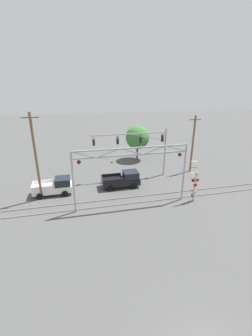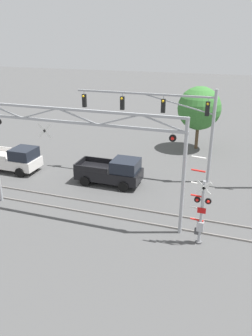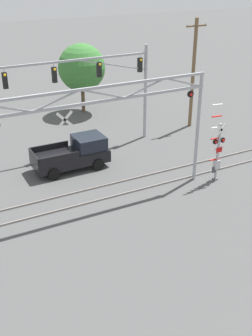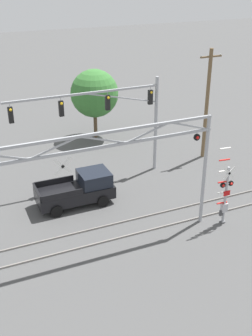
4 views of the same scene
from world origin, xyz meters
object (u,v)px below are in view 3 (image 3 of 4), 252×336
at_px(traffic_signal_span, 108,78).
at_px(utility_pole_right, 193,73).
at_px(pickup_truck_lead, 75,154).
at_px(crossing_signal_mast, 217,152).
at_px(background_tree_beyond_span, 82,68).
at_px(crossing_gantry, 103,121).

height_order(traffic_signal_span, utility_pole_right, utility_pole_right).
height_order(pickup_truck_lead, utility_pole_right, utility_pole_right).
bearing_deg(crossing_signal_mast, pickup_truck_lead, 141.42).
bearing_deg(crossing_signal_mast, background_tree_beyond_span, 97.81).
relative_size(crossing_gantry, pickup_truck_lead, 2.54).
relative_size(traffic_signal_span, utility_pole_right, 1.26).
bearing_deg(background_tree_beyond_span, utility_pole_right, -48.89).
bearing_deg(traffic_signal_span, utility_pole_right, 3.07).
height_order(utility_pole_right, background_tree_beyond_span, utility_pole_right).
relative_size(utility_pole_right, background_tree_beyond_span, 1.41).
distance_m(crossing_signal_mast, background_tree_beyond_span, 16.44).
distance_m(crossing_signal_mast, pickup_truck_lead, 9.13).
xyz_separation_m(crossing_signal_mast, pickup_truck_lead, (-7.11, 5.67, -0.86)).
distance_m(crossing_signal_mast, traffic_signal_span, 9.49).
xyz_separation_m(crossing_gantry, pickup_truck_lead, (0.15, 5.00, -3.90)).
height_order(crossing_gantry, utility_pole_right, utility_pole_right).
xyz_separation_m(crossing_gantry, background_tree_beyond_span, (5.04, 15.47, -0.88)).
height_order(crossing_gantry, pickup_truck_lead, crossing_gantry).
bearing_deg(utility_pole_right, crossing_gantry, -145.05).
height_order(crossing_gantry, crossing_signal_mast, crossing_gantry).
height_order(crossing_signal_mast, traffic_signal_span, traffic_signal_span).
bearing_deg(utility_pole_right, traffic_signal_span, -176.93).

